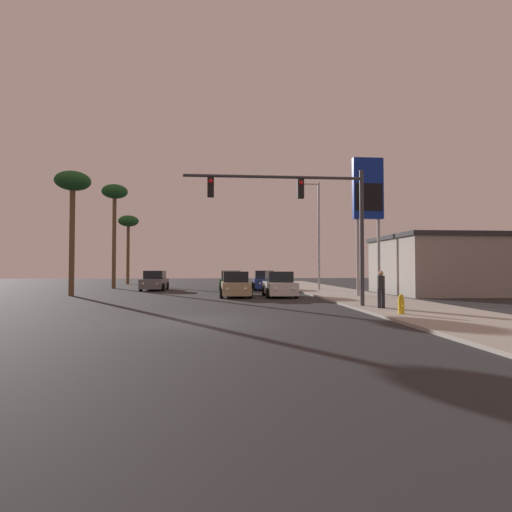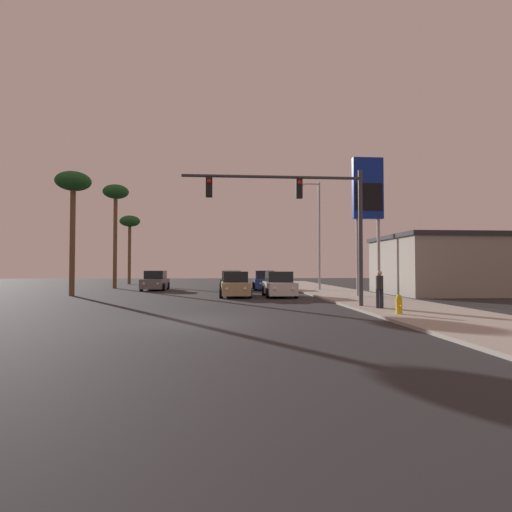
% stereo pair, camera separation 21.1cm
% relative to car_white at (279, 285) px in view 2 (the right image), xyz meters
% --- Properties ---
extents(ground_plane, '(120.00, 120.00, 0.00)m').
position_rel_car_white_xyz_m(ground_plane, '(-4.71, -11.95, -0.76)').
color(ground_plane, '#28282B').
extents(sidewalk_right, '(5.00, 60.00, 0.12)m').
position_rel_car_white_xyz_m(sidewalk_right, '(4.79, -1.95, -0.70)').
color(sidewalk_right, '#9E998E').
rests_on(sidewalk_right, ground).
extents(building_gas_station, '(10.30, 8.30, 4.30)m').
position_rel_car_white_xyz_m(building_gas_station, '(13.29, 1.74, 1.40)').
color(building_gas_station, gray).
rests_on(building_gas_station, ground).
extents(car_white, '(2.04, 4.32, 1.68)m').
position_rel_car_white_xyz_m(car_white, '(0.00, 0.00, 0.00)').
color(car_white, silver).
rests_on(car_white, ground).
extents(car_tan, '(2.04, 4.33, 1.68)m').
position_rel_car_white_xyz_m(car_tan, '(-2.92, 0.23, 0.00)').
color(car_tan, tan).
rests_on(car_tan, ground).
extents(car_green, '(2.04, 4.34, 1.68)m').
position_rel_car_white_xyz_m(car_green, '(-3.02, 8.48, 0.00)').
color(car_green, '#195933').
rests_on(car_green, ground).
extents(car_grey, '(2.04, 4.33, 1.68)m').
position_rel_car_white_xyz_m(car_grey, '(-9.62, 8.72, 0.00)').
color(car_grey, slate).
rests_on(car_grey, ground).
extents(car_blue, '(2.04, 4.34, 1.68)m').
position_rel_car_white_xyz_m(car_blue, '(-0.10, 8.74, 0.00)').
color(car_blue, navy).
rests_on(car_blue, ground).
extents(traffic_light_mast, '(8.60, 0.36, 6.50)m').
position_rel_car_white_xyz_m(traffic_light_mast, '(0.35, -7.79, 4.03)').
color(traffic_light_mast, '#38383D').
rests_on(traffic_light_mast, sidewalk_right).
extents(street_lamp, '(1.74, 0.24, 9.00)m').
position_rel_car_white_xyz_m(street_lamp, '(4.15, 6.43, 4.36)').
color(street_lamp, '#99999E').
rests_on(street_lamp, sidewalk_right).
extents(gas_station_sign, '(2.00, 0.42, 9.00)m').
position_rel_car_white_xyz_m(gas_station_sign, '(5.69, -1.15, 5.86)').
color(gas_station_sign, '#99999E').
rests_on(gas_station_sign, sidewalk_right).
extents(fire_hydrant, '(0.24, 0.34, 0.76)m').
position_rel_car_white_xyz_m(fire_hydrant, '(3.22, -11.22, -0.27)').
color(fire_hydrant, gold).
rests_on(fire_hydrant, sidewalk_right).
extents(pedestrian_on_sidewalk, '(0.34, 0.32, 1.67)m').
position_rel_car_white_xyz_m(pedestrian_on_sidewalk, '(3.33, -8.98, 0.27)').
color(pedestrian_on_sidewalk, '#23232D').
rests_on(pedestrian_on_sidewalk, sidewalk_right).
extents(palm_tree_far, '(2.40, 2.40, 8.18)m').
position_rel_car_white_xyz_m(palm_tree_far, '(-14.97, 22.05, 6.33)').
color(palm_tree_far, brown).
rests_on(palm_tree_far, ground).
extents(palm_tree_near, '(2.40, 2.40, 8.62)m').
position_rel_car_white_xyz_m(palm_tree_near, '(-14.14, 2.05, 6.72)').
color(palm_tree_near, brown).
rests_on(palm_tree_near, ground).
extents(palm_tree_mid, '(2.40, 2.40, 9.81)m').
position_rel_car_white_xyz_m(palm_tree_mid, '(-13.95, 12.05, 7.76)').
color(palm_tree_mid, brown).
rests_on(palm_tree_mid, ground).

